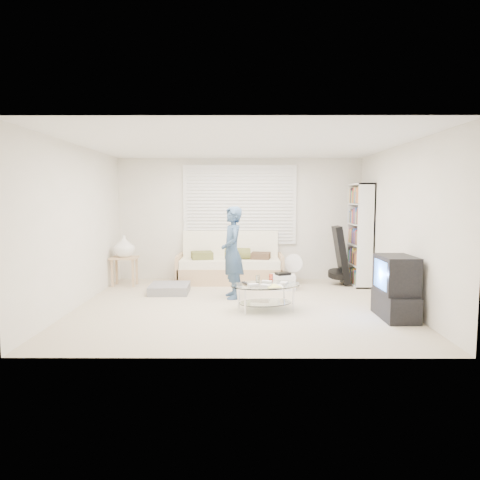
{
  "coord_description": "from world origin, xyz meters",
  "views": [
    {
      "loc": [
        0.04,
        -6.61,
        1.67
      ],
      "look_at": [
        0.01,
        0.3,
        1.01
      ],
      "focal_mm": 32.0,
      "sensor_mm": 36.0,
      "label": 1
    }
  ],
  "objects_px": {
    "futon_sofa": "(230,266)",
    "tv_unit": "(396,288)",
    "bookshelf": "(360,235)",
    "coffee_table": "(266,289)"
  },
  "relations": [
    {
      "from": "futon_sofa",
      "to": "coffee_table",
      "type": "distance_m",
      "value": 2.25
    },
    {
      "from": "bookshelf",
      "to": "coffee_table",
      "type": "xyz_separation_m",
      "value": [
        -1.92,
        -1.93,
        -0.66
      ]
    },
    {
      "from": "coffee_table",
      "to": "bookshelf",
      "type": "bearing_deg",
      "value": 45.18
    },
    {
      "from": "bookshelf",
      "to": "tv_unit",
      "type": "relative_size",
      "value": 2.23
    },
    {
      "from": "futon_sofa",
      "to": "tv_unit",
      "type": "height_order",
      "value": "futon_sofa"
    },
    {
      "from": "bookshelf",
      "to": "futon_sofa",
      "type": "bearing_deg",
      "value": 174.56
    },
    {
      "from": "futon_sofa",
      "to": "coffee_table",
      "type": "relative_size",
      "value": 1.77
    },
    {
      "from": "bookshelf",
      "to": "coffee_table",
      "type": "height_order",
      "value": "bookshelf"
    },
    {
      "from": "tv_unit",
      "to": "coffee_table",
      "type": "bearing_deg",
      "value": 167.06
    },
    {
      "from": "tv_unit",
      "to": "coffee_table",
      "type": "xyz_separation_m",
      "value": [
        -1.8,
        0.41,
        -0.11
      ]
    }
  ]
}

